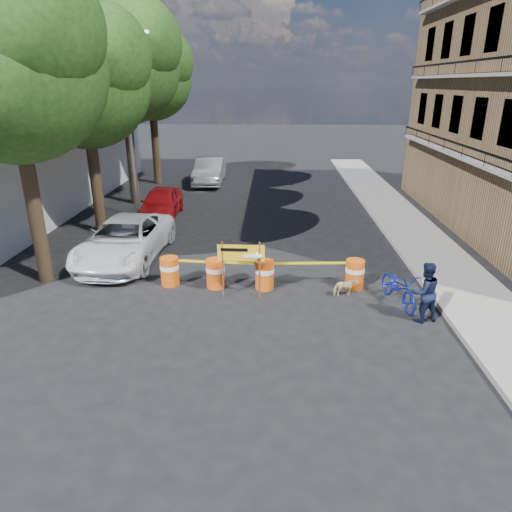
# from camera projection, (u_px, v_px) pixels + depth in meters

# --- Properties ---
(ground) EXTENTS (120.00, 120.00, 0.00)m
(ground) POSITION_uv_depth(u_px,v_px,m) (258.00, 314.00, 12.44)
(ground) COLOR black
(ground) RESTS_ON ground
(sidewalk_east) EXTENTS (2.40, 40.00, 0.15)m
(sidewalk_east) POSITION_uv_depth(u_px,v_px,m) (421.00, 242.00, 17.80)
(sidewalk_east) COLOR gray
(sidewalk_east) RESTS_ON ground
(tree_near) EXTENTS (5.46, 5.20, 9.15)m
(tree_near) POSITION_uv_depth(u_px,v_px,m) (11.00, 64.00, 12.27)
(tree_near) COLOR #332316
(tree_near) RESTS_ON ground
(tree_mid_a) EXTENTS (5.25, 5.00, 8.68)m
(tree_mid_a) POSITION_uv_depth(u_px,v_px,m) (85.00, 80.00, 17.07)
(tree_mid_a) COLOR #332316
(tree_mid_a) RESTS_ON ground
(tree_mid_b) EXTENTS (5.67, 5.40, 9.62)m
(tree_mid_b) POSITION_uv_depth(u_px,v_px,m) (124.00, 64.00, 21.48)
(tree_mid_b) COLOR #332316
(tree_mid_b) RESTS_ON ground
(tree_far) EXTENTS (5.04, 4.80, 8.84)m
(tree_far) POSITION_uv_depth(u_px,v_px,m) (151.00, 77.00, 26.33)
(tree_far) COLOR #332316
(tree_far) RESTS_ON ground
(streetlamp) EXTENTS (1.25, 0.18, 8.00)m
(streetlamp) POSITION_uv_depth(u_px,v_px,m) (130.00, 120.00, 19.95)
(streetlamp) COLOR gray
(streetlamp) RESTS_ON ground
(barrel_far_left) EXTENTS (0.58, 0.58, 0.90)m
(barrel_far_left) POSITION_uv_depth(u_px,v_px,m) (170.00, 271.00, 14.05)
(barrel_far_left) COLOR #CB540B
(barrel_far_left) RESTS_ON ground
(barrel_mid_left) EXTENTS (0.58, 0.58, 0.90)m
(barrel_mid_left) POSITION_uv_depth(u_px,v_px,m) (216.00, 273.00, 13.90)
(barrel_mid_left) COLOR #CB540B
(barrel_mid_left) RESTS_ON ground
(barrel_mid_right) EXTENTS (0.58, 0.58, 0.90)m
(barrel_mid_right) POSITION_uv_depth(u_px,v_px,m) (265.00, 274.00, 13.80)
(barrel_mid_right) COLOR #CB540B
(barrel_mid_right) RESTS_ON ground
(barrel_far_right) EXTENTS (0.58, 0.58, 0.90)m
(barrel_far_right) POSITION_uv_depth(u_px,v_px,m) (355.00, 273.00, 13.85)
(barrel_far_right) COLOR #CB540B
(barrel_far_right) RESTS_ON ground
(detour_sign) EXTENTS (1.35, 0.25, 1.73)m
(detour_sign) POSITION_uv_depth(u_px,v_px,m) (247.00, 258.00, 12.91)
(detour_sign) COLOR #592D19
(detour_sign) RESTS_ON ground
(pedestrian) EXTENTS (0.94, 0.82, 1.64)m
(pedestrian) POSITION_uv_depth(u_px,v_px,m) (425.00, 292.00, 11.80)
(pedestrian) COLOR black
(pedestrian) RESTS_ON ground
(bicycle) EXTENTS (0.89, 1.15, 1.95)m
(bicycle) POSITION_uv_depth(u_px,v_px,m) (401.00, 272.00, 12.66)
(bicycle) COLOR #1426A9
(bicycle) RESTS_ON ground
(dog) EXTENTS (0.75, 0.50, 0.58)m
(dog) POSITION_uv_depth(u_px,v_px,m) (346.00, 287.00, 13.35)
(dog) COLOR #D6B87A
(dog) RESTS_ON ground
(suv_white) EXTENTS (2.68, 5.38, 1.47)m
(suv_white) POSITION_uv_depth(u_px,v_px,m) (125.00, 240.00, 15.98)
(suv_white) COLOR white
(suv_white) RESTS_ON ground
(sedan_red) EXTENTS (1.79, 4.11, 1.38)m
(sedan_red) POSITION_uv_depth(u_px,v_px,m) (161.00, 203.00, 21.11)
(sedan_red) COLOR #A10D12
(sedan_red) RESTS_ON ground
(sedan_silver) EXTENTS (1.69, 4.73, 1.55)m
(sedan_silver) POSITION_uv_depth(u_px,v_px,m) (210.00, 171.00, 28.21)
(sedan_silver) COLOR #ADAFB4
(sedan_silver) RESTS_ON ground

